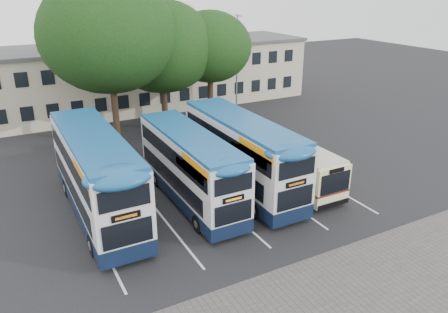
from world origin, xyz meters
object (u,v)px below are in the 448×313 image
lamp_post (237,60)px  bus_single (285,158)px  bus_dd_right (241,151)px  tree_mid (162,47)px  bus_dd_left (96,172)px  tree_left (108,34)px  tree_right (210,47)px  bus_dd_mid (190,165)px

lamp_post → bus_single: bearing=-108.0°
bus_dd_right → tree_mid: bearing=89.4°
bus_dd_right → bus_dd_left: bearing=174.6°
bus_dd_right → bus_single: bearing=-4.8°
tree_left → tree_right: bearing=6.2°
bus_dd_mid → tree_left: bearing=95.1°
tree_left → bus_dd_left: tree_left is taller
tree_right → bus_dd_mid: tree_right is taller
tree_left → bus_dd_mid: size_ratio=1.26×
lamp_post → tree_mid: bearing=-171.3°
tree_left → tree_mid: bearing=17.5°
tree_right → lamp_post: bearing=24.9°
tree_right → tree_mid: bearing=173.1°
bus_dd_left → bus_dd_mid: size_ratio=1.11×
bus_dd_mid → lamp_post: bearing=52.1°
bus_dd_mid → bus_dd_right: size_ratio=0.93×
bus_dd_left → bus_dd_right: 8.36m
bus_dd_mid → bus_single: (6.40, -0.19, -0.74)m
lamp_post → bus_single: 15.60m
tree_mid → bus_dd_mid: (-3.48, -13.09, -4.65)m
tree_mid → tree_right: (4.07, -0.49, -0.22)m
tree_right → bus_dd_left: (-12.52, -11.75, -4.17)m
bus_dd_right → bus_single: size_ratio=1.18×
bus_dd_right → bus_single: 3.20m
lamp_post → tree_mid: size_ratio=0.86×
tree_mid → tree_right: bearing=-6.9°
tree_left → bus_dd_mid: 13.14m
lamp_post → tree_right: (-3.56, -1.65, 1.61)m
tree_left → bus_dd_right: bearing=-69.3°
bus_single → tree_mid: bearing=102.4°
tree_right → bus_dd_mid: size_ratio=0.98×
tree_mid → lamp_post: bearing=8.7°
bus_dd_left → bus_single: bearing=-5.3°
tree_left → bus_single: (7.44, -11.86, -6.71)m
lamp_post → tree_right: 4.24m
tree_mid → bus_single: (2.92, -13.28, -5.39)m
bus_dd_right → bus_single: (3.05, -0.26, -0.91)m
tree_mid → tree_left: bearing=-162.5°
lamp_post → tree_right: size_ratio=0.94×
tree_mid → bus_dd_left: size_ratio=0.96×
tree_left → tree_mid: (4.52, 1.43, -1.32)m
tree_right → bus_single: 13.85m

